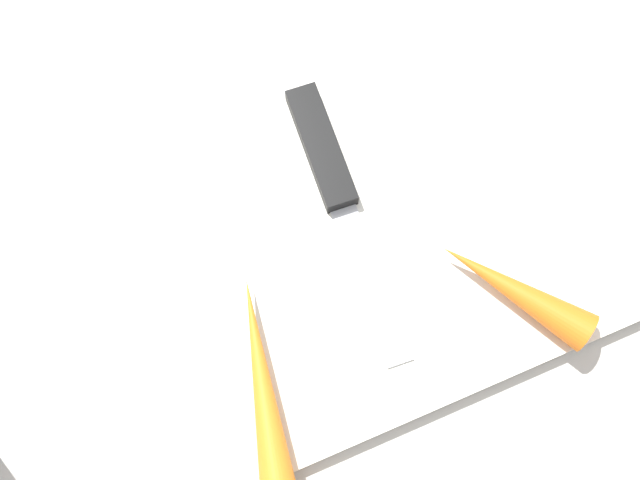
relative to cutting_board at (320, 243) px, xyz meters
name	(u,v)px	position (x,y,z in m)	size (l,w,h in m)	color
ground_plane	(320,245)	(0.00, 0.00, -0.01)	(1.40, 1.40, 0.00)	#ADA8A0
cutting_board	(320,243)	(0.00, 0.00, 0.00)	(0.36, 0.26, 0.01)	silver
knife	(327,165)	(-0.02, -0.05, 0.01)	(0.03, 0.20, 0.01)	#B7B7BC
carrot_short	(514,290)	(-0.10, 0.08, 0.02)	(0.03, 0.03, 0.10)	orange
carrot_long	(263,389)	(0.07, 0.08, 0.02)	(0.02, 0.02, 0.14)	orange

